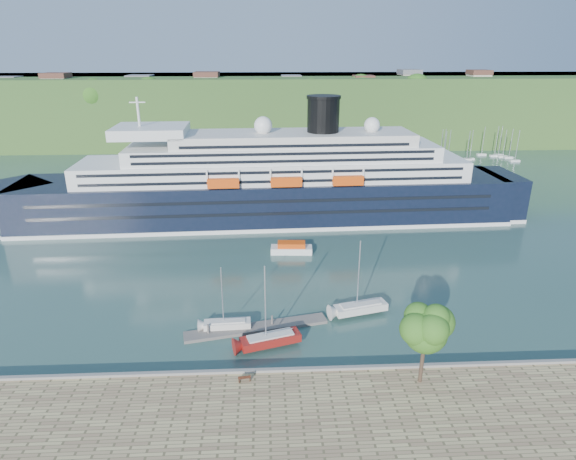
# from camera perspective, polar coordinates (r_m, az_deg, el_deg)

# --- Properties ---
(ground) EXTENTS (400.00, 400.00, 0.00)m
(ground) POSITION_cam_1_polar(r_m,az_deg,el_deg) (54.83, -2.23, -17.11)
(ground) COLOR #2B4D45
(ground) RESTS_ON ground
(far_hillside) EXTENTS (400.00, 50.00, 24.00)m
(far_hillside) POSITION_cam_1_polar(r_m,az_deg,el_deg) (189.52, -2.83, 14.21)
(far_hillside) COLOR #2E5923
(far_hillside) RESTS_ON ground
(quay_coping) EXTENTS (220.00, 0.50, 0.30)m
(quay_coping) POSITION_cam_1_polar(r_m,az_deg,el_deg) (53.97, -2.24, -16.27)
(quay_coping) COLOR slate
(quay_coping) RESTS_ON promenade
(cruise_ship) EXTENTS (112.51, 20.13, 25.15)m
(cruise_ship) POSITION_cam_1_polar(r_m,az_deg,el_deg) (97.27, -2.89, 8.25)
(cruise_ship) COLOR black
(cruise_ship) RESTS_ON ground
(park_bench) EXTENTS (1.44, 0.76, 0.88)m
(park_bench) POSITION_cam_1_polar(r_m,az_deg,el_deg) (52.70, -5.20, -17.01)
(park_bench) COLOR #4B2315
(park_bench) RESTS_ON promenade
(promenade_tree) EXTENTS (5.93, 5.93, 9.82)m
(promenade_tree) POSITION_cam_1_polar(r_m,az_deg,el_deg) (51.74, 15.87, -12.55)
(promenade_tree) COLOR #255A17
(promenade_tree) RESTS_ON promenade
(floating_pontoon) EXTENTS (18.42, 6.03, 0.41)m
(floating_pontoon) POSITION_cam_1_polar(r_m,az_deg,el_deg) (62.77, -3.74, -11.47)
(floating_pontoon) COLOR #66605A
(floating_pontoon) RESTS_ON ground
(sailboat_white_near) EXTENTS (6.61, 2.16, 8.42)m
(sailboat_white_near) POSITION_cam_1_polar(r_m,az_deg,el_deg) (60.90, -7.34, -8.32)
(sailboat_white_near) COLOR silver
(sailboat_white_near) RESTS_ON ground
(sailboat_red) EXTENTS (8.28, 4.46, 10.30)m
(sailboat_red) POSITION_cam_1_polar(r_m,az_deg,el_deg) (56.74, -2.15, -9.39)
(sailboat_red) COLOR maroon
(sailboat_red) RESTS_ON ground
(sailboat_white_far) EXTENTS (8.27, 4.17, 10.29)m
(sailboat_white_far) POSITION_cam_1_polar(r_m,az_deg,el_deg) (64.05, 8.78, -5.91)
(sailboat_white_far) COLOR silver
(sailboat_white_far) RESTS_ON ground
(tender_launch) EXTENTS (7.40, 2.91, 2.01)m
(tender_launch) POSITION_cam_1_polar(r_m,az_deg,el_deg) (84.00, 0.41, -2.09)
(tender_launch) COLOR #DC460C
(tender_launch) RESTS_ON ground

